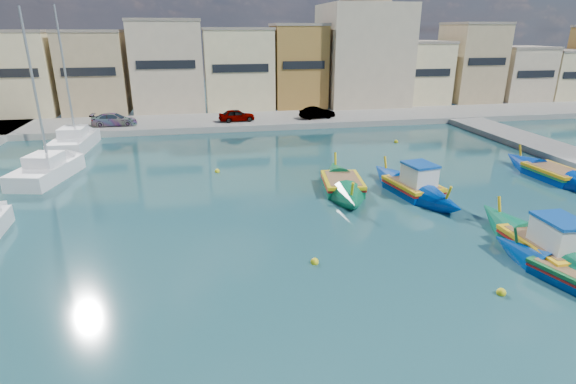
{
  "coord_description": "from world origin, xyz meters",
  "views": [
    {
      "loc": [
        -10.35,
        -16.27,
        9.62
      ],
      "look_at": [
        -6.07,
        6.0,
        1.4
      ],
      "focal_mm": 28.0,
      "sensor_mm": 36.0,
      "label": 1
    }
  ],
  "objects_px": {
    "church_block": "(363,40)",
    "luzzu_blue_cabin": "(413,188)",
    "luzzu_green": "(342,186)",
    "luzzu_blue_south": "(576,279)",
    "luzzu_turquoise_cabin": "(546,249)",
    "luzzu_cyan_mid": "(554,175)",
    "yacht_north": "(82,138)",
    "yacht_midnorth": "(60,165)"
  },
  "relations": [
    {
      "from": "luzzu_turquoise_cabin",
      "to": "luzzu_green",
      "type": "bearing_deg",
      "value": 121.51
    },
    {
      "from": "luzzu_turquoise_cabin",
      "to": "luzzu_blue_south",
      "type": "distance_m",
      "value": 2.33
    },
    {
      "from": "luzzu_blue_cabin",
      "to": "luzzu_green",
      "type": "bearing_deg",
      "value": 159.93
    },
    {
      "from": "luzzu_blue_cabin",
      "to": "luzzu_green",
      "type": "distance_m",
      "value": 4.36
    },
    {
      "from": "luzzu_blue_cabin",
      "to": "luzzu_blue_south",
      "type": "distance_m",
      "value": 11.17
    },
    {
      "from": "luzzu_turquoise_cabin",
      "to": "luzzu_blue_south",
      "type": "xyz_separation_m",
      "value": [
        -0.48,
        -2.28,
        -0.15
      ]
    },
    {
      "from": "yacht_midnorth",
      "to": "luzzu_blue_south",
      "type": "bearing_deg",
      "value": -39.47
    },
    {
      "from": "luzzu_turquoise_cabin",
      "to": "yacht_midnorth",
      "type": "bearing_deg",
      "value": 144.37
    },
    {
      "from": "luzzu_cyan_mid",
      "to": "luzzu_blue_cabin",
      "type": "bearing_deg",
      "value": -175.19
    },
    {
      "from": "luzzu_blue_south",
      "to": "yacht_midnorth",
      "type": "height_order",
      "value": "yacht_midnorth"
    },
    {
      "from": "luzzu_blue_south",
      "to": "yacht_midnorth",
      "type": "relative_size",
      "value": 0.68
    },
    {
      "from": "luzzu_blue_cabin",
      "to": "yacht_north",
      "type": "distance_m",
      "value": 29.43
    },
    {
      "from": "luzzu_blue_cabin",
      "to": "luzzu_turquoise_cabin",
      "type": "bearing_deg",
      "value": -75.93
    },
    {
      "from": "luzzu_blue_south",
      "to": "yacht_midnorth",
      "type": "bearing_deg",
      "value": 140.53
    },
    {
      "from": "luzzu_blue_cabin",
      "to": "luzzu_blue_south",
      "type": "bearing_deg",
      "value": -81.15
    },
    {
      "from": "luzzu_blue_cabin",
      "to": "yacht_midnorth",
      "type": "bearing_deg",
      "value": 158.15
    },
    {
      "from": "church_block",
      "to": "luzzu_blue_south",
      "type": "relative_size",
      "value": 2.36
    },
    {
      "from": "luzzu_blue_south",
      "to": "luzzu_cyan_mid",
      "type": "bearing_deg",
      "value": 52.88
    },
    {
      "from": "luzzu_blue_cabin",
      "to": "luzzu_blue_south",
      "type": "relative_size",
      "value": 1.14
    },
    {
      "from": "church_block",
      "to": "luzzu_blue_cabin",
      "type": "distance_m",
      "value": 33.9
    },
    {
      "from": "luzzu_blue_south",
      "to": "church_block",
      "type": "bearing_deg",
      "value": 81.97
    },
    {
      "from": "luzzu_turquoise_cabin",
      "to": "luzzu_cyan_mid",
      "type": "relative_size",
      "value": 1.03
    },
    {
      "from": "yacht_north",
      "to": "yacht_midnorth",
      "type": "relative_size",
      "value": 1.05
    },
    {
      "from": "yacht_north",
      "to": "church_block",
      "type": "bearing_deg",
      "value": 24.28
    },
    {
      "from": "luzzu_blue_cabin",
      "to": "yacht_midnorth",
      "type": "distance_m",
      "value": 24.53
    },
    {
      "from": "luzzu_green",
      "to": "luzzu_blue_south",
      "type": "distance_m",
      "value": 13.81
    },
    {
      "from": "church_block",
      "to": "yacht_north",
      "type": "bearing_deg",
      "value": -155.72
    },
    {
      "from": "luzzu_cyan_mid",
      "to": "yacht_north",
      "type": "bearing_deg",
      "value": 153.39
    },
    {
      "from": "church_block",
      "to": "luzzu_green",
      "type": "distance_m",
      "value": 33.73
    },
    {
      "from": "church_block",
      "to": "yacht_north",
      "type": "distance_m",
      "value": 35.03
    },
    {
      "from": "luzzu_turquoise_cabin",
      "to": "luzzu_blue_south",
      "type": "relative_size",
      "value": 1.23
    },
    {
      "from": "luzzu_turquoise_cabin",
      "to": "luzzu_green",
      "type": "xyz_separation_m",
      "value": [
        -6.29,
        10.26,
        -0.08
      ]
    },
    {
      "from": "luzzu_blue_south",
      "to": "yacht_north",
      "type": "height_order",
      "value": "yacht_north"
    },
    {
      "from": "church_block",
      "to": "luzzu_blue_south",
      "type": "bearing_deg",
      "value": -98.03
    },
    {
      "from": "yacht_north",
      "to": "yacht_midnorth",
      "type": "height_order",
      "value": "yacht_north"
    },
    {
      "from": "church_block",
      "to": "luzzu_blue_south",
      "type": "height_order",
      "value": "church_block"
    },
    {
      "from": "luzzu_turquoise_cabin",
      "to": "church_block",
      "type": "bearing_deg",
      "value": 82.18
    },
    {
      "from": "luzzu_turquoise_cabin",
      "to": "luzzu_blue_south",
      "type": "bearing_deg",
      "value": -101.82
    },
    {
      "from": "church_block",
      "to": "luzzu_turquoise_cabin",
      "type": "distance_m",
      "value": 41.92
    },
    {
      "from": "church_block",
      "to": "luzzu_turquoise_cabin",
      "type": "xyz_separation_m",
      "value": [
        -5.6,
        -40.76,
        -8.02
      ]
    },
    {
      "from": "luzzu_blue_south",
      "to": "yacht_midnorth",
      "type": "distance_m",
      "value": 31.73
    },
    {
      "from": "yacht_north",
      "to": "luzzu_green",
      "type": "bearing_deg",
      "value": -40.6
    }
  ]
}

